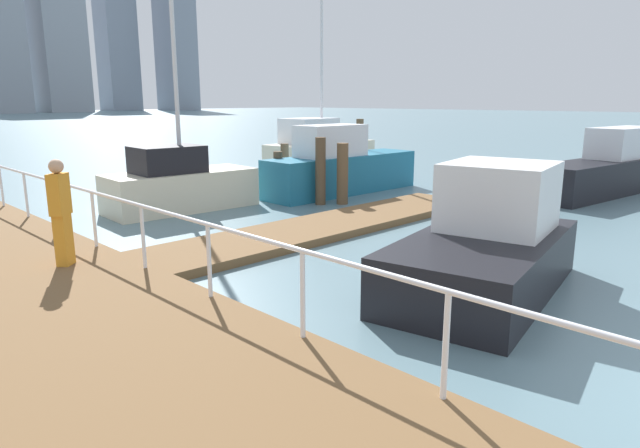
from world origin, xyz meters
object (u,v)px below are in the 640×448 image
object	(u,v)px
moored_boat_4	(319,150)
moored_boat_0	(340,167)
moored_boat_3	(610,168)
moored_boat_2	(179,184)
pedestrian_0	(61,211)
moored_boat_1	(487,245)

from	to	relation	value
moored_boat_4	moored_boat_0	bearing A→B (deg)	-128.14
moored_boat_3	moored_boat_4	world-z (taller)	moored_boat_4
moored_boat_0	moored_boat_4	bearing A→B (deg)	51.86
moored_boat_3	moored_boat_2	bearing A→B (deg)	147.40
moored_boat_3	pedestrian_0	size ratio (longest dim) A/B	4.12
moored_boat_0	moored_boat_2	distance (m)	5.59
moored_boat_2	moored_boat_4	world-z (taller)	moored_boat_4
moored_boat_1	moored_boat_2	size ratio (longest dim) A/B	0.71
moored_boat_1	moored_boat_2	bearing A→B (deg)	90.30
moored_boat_4	pedestrian_0	xyz separation A→B (m)	(-14.39, -8.50, 0.43)
moored_boat_2	moored_boat_4	xyz separation A→B (m)	(9.46, 3.87, 0.15)
moored_boat_3	moored_boat_4	xyz separation A→B (m)	(-2.53, 11.54, 0.07)
moored_boat_0	moored_boat_3	xyz separation A→B (m)	(6.55, -6.42, -0.04)
moored_boat_1	moored_boat_3	xyz separation A→B (m)	(11.94, 1.99, 0.07)
moored_boat_1	moored_boat_3	size ratio (longest dim) A/B	0.64
moored_boat_2	moored_boat_3	xyz separation A→B (m)	(11.99, -7.67, 0.08)
moored_boat_0	moored_boat_1	world-z (taller)	moored_boat_0
moored_boat_2	pedestrian_0	distance (m)	6.79
moored_boat_1	moored_boat_4	world-z (taller)	moored_boat_4
moored_boat_1	pedestrian_0	bearing A→B (deg)	134.72
moored_boat_1	pedestrian_0	size ratio (longest dim) A/B	2.64
moored_boat_1	moored_boat_4	bearing A→B (deg)	55.16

